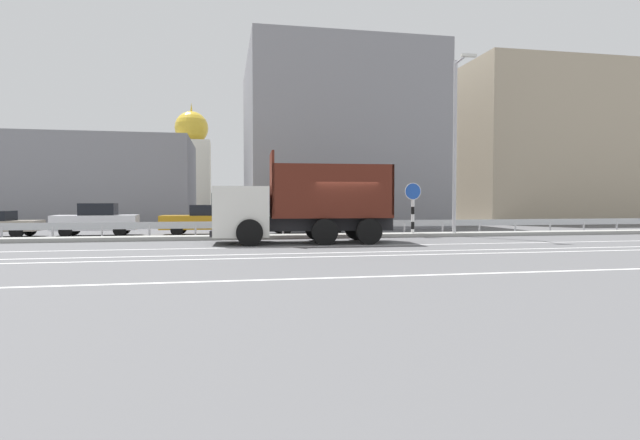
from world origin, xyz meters
The scene contains 17 objects.
ground_plane centered at (0.00, 0.00, 0.00)m, with size 320.00×320.00×0.00m, color #565659.
lane_strip_0 centered at (-1.57, -1.56, 0.00)m, with size 70.32×0.16×0.01m, color silver.
lane_strip_1 centered at (-1.57, -3.96, 0.00)m, with size 70.32×0.16×0.01m, color silver.
lane_strip_2 centered at (-1.57, -5.07, 0.00)m, with size 70.32×0.16×0.01m, color silver.
lane_strip_3 centered at (-1.57, -9.30, 0.00)m, with size 70.32×0.16×0.01m, color silver.
median_island centered at (0.00, 2.70, 0.09)m, with size 38.67×1.10×0.18m, color gray.
median_guardrail centered at (0.00, 3.58, 0.57)m, with size 70.32×0.09×0.78m.
dump_truck centered at (-2.46, 0.29, 1.27)m, with size 7.49×3.01×3.73m.
median_road_sign centered at (4.19, 2.70, 1.42)m, with size 0.83×0.16×2.62m.
street_lamp_1 centered at (6.31, 2.51, 4.74)m, with size 0.72×1.85×8.60m.
parked_car_3 centered at (-11.08, 6.19, 0.80)m, with size 3.99×1.95×1.63m.
parked_car_4 centered at (-5.63, 6.05, 0.77)m, with size 4.75×2.00×1.54m.
parked_car_5 centered at (-0.52, 5.75, 0.71)m, with size 4.47×2.26×1.36m.
background_building_0 centered at (-15.97, 20.63, 3.22)m, with size 17.28×10.39×6.43m, color gray.
background_building_1 centered at (3.12, 16.42, 6.02)m, with size 12.57×14.50×12.03m, color gray.
background_building_2 centered at (22.30, 19.83, 6.38)m, with size 16.00×13.83×12.76m, color tan.
church_tower centered at (-7.98, 30.59, 5.13)m, with size 3.60×3.60×11.42m.
Camera 1 is at (-4.79, -20.27, 1.75)m, focal length 28.00 mm.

